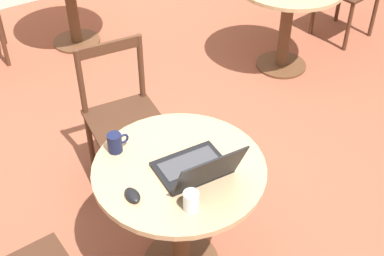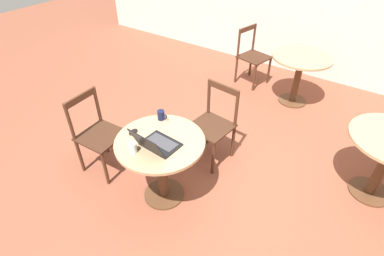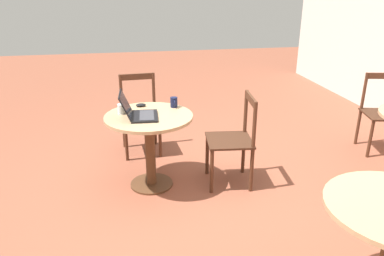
% 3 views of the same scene
% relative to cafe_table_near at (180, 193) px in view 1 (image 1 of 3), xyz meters
% --- Properties ---
extents(ground_plane, '(16.00, 16.00, 0.00)m').
position_rel_cafe_table_near_xyz_m(ground_plane, '(0.37, 0.34, -0.56)').
color(ground_plane, brown).
extents(cafe_table_near, '(0.82, 0.82, 0.73)m').
position_rel_cafe_table_near_xyz_m(cafe_table_near, '(0.00, 0.00, 0.00)').
color(cafe_table_near, '#51331E').
rests_on(cafe_table_near, ground_plane).
extents(cafe_table_mid, '(0.82, 0.82, 0.73)m').
position_rel_cafe_table_near_xyz_m(cafe_table_mid, '(1.76, 1.26, 0.00)').
color(cafe_table_mid, '#51331E').
rests_on(cafe_table_mid, ground_plane).
extents(chair_near_back, '(0.47, 0.47, 0.90)m').
position_rel_cafe_table_near_xyz_m(chair_near_back, '(0.09, 0.80, -0.11)').
color(chair_near_back, '#472819').
rests_on(chair_near_back, ground_plane).
extents(laptop, '(0.35, 0.35, 0.24)m').
position_rel_cafe_table_near_xyz_m(laptop, '(0.04, -0.09, 0.22)').
color(laptop, black).
rests_on(laptop, cafe_table_near).
extents(mouse, '(0.06, 0.10, 0.03)m').
position_rel_cafe_table_near_xyz_m(mouse, '(-0.27, -0.06, 0.19)').
color(mouse, black).
rests_on(mouse, cafe_table_near).
extents(mug, '(0.11, 0.07, 0.10)m').
position_rel_cafe_table_near_xyz_m(mug, '(-0.20, 0.26, 0.22)').
color(mug, '#141938').
rests_on(mug, cafe_table_near).
extents(drinking_glass, '(0.07, 0.07, 0.09)m').
position_rel_cafe_table_near_xyz_m(drinking_glass, '(-0.09, -0.25, 0.22)').
color(drinking_glass, silver).
rests_on(drinking_glass, cafe_table_near).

